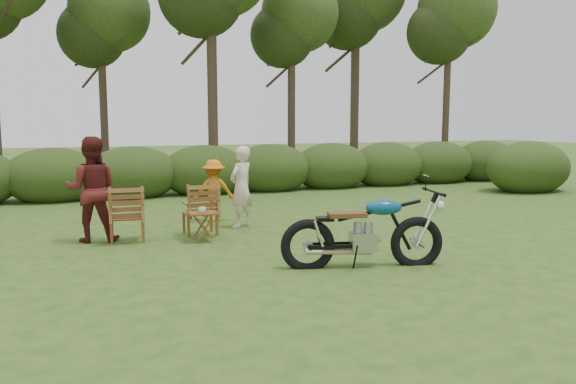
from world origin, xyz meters
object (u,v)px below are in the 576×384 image
object	(u,v)px
adult_b	(94,241)
side_table	(203,227)
lawn_chair_right	(200,234)
child	(214,221)
adult_a	(242,227)
motorcycle	(362,266)
lawn_chair_left	(128,241)
cup	(202,210)

from	to	relation	value
adult_b	side_table	bearing A→B (deg)	169.45
lawn_chair_right	child	bearing A→B (deg)	-114.23
adult_a	child	distance (m)	0.92
lawn_chair_right	adult_b	distance (m)	1.86
lawn_chair_right	side_table	xyz separation A→B (m)	(-0.08, -0.60, 0.26)
child	motorcycle	bearing A→B (deg)	112.46
adult_a	adult_b	distance (m)	2.79
adult_b	lawn_chair_right	bearing A→B (deg)	-172.03
adult_a	child	xyz separation A→B (m)	(-0.34, 0.86, 0.00)
lawn_chair_right	child	xyz separation A→B (m)	(0.58, 1.28, 0.00)
adult_b	child	distance (m)	2.70
motorcycle	child	xyz separation A→B (m)	(-1.09, 4.37, 0.00)
motorcycle	adult_a	xyz separation A→B (m)	(-0.75, 3.51, 0.00)
adult_b	adult_a	bearing A→B (deg)	-162.08
lawn_chair_right	adult_a	world-z (taller)	adult_a
side_table	adult_a	size ratio (longest dim) A/B	0.32
motorcycle	lawn_chair_left	xyz separation A→B (m)	(-2.97, 3.03, 0.00)
motorcycle	lawn_chair_right	distance (m)	3.51
cup	child	distance (m)	2.13
side_table	adult_a	xyz separation A→B (m)	(1.00, 1.03, -0.26)
side_table	motorcycle	bearing A→B (deg)	-54.80
adult_a	adult_b	size ratio (longest dim) A/B	0.88
cup	adult_b	world-z (taller)	adult_b
cup	adult_a	world-z (taller)	adult_a
lawn_chair_left	child	bearing A→B (deg)	-139.00
child	lawn_chair_right	bearing A→B (deg)	74.07
motorcycle	lawn_chair_left	size ratio (longest dim) A/B	2.32
adult_a	adult_b	world-z (taller)	adult_b
child	lawn_chair_left	bearing A→B (deg)	44.05
side_table	cup	xyz separation A→B (m)	(-0.02, -0.05, 0.31)
cup	adult_b	bearing A→B (deg)	156.23
lawn_chair_left	side_table	distance (m)	1.36
lawn_chair_right	lawn_chair_left	bearing A→B (deg)	2.86
motorcycle	side_table	bearing A→B (deg)	139.67
lawn_chair_right	lawn_chair_left	distance (m)	1.30
lawn_chair_left	child	size ratio (longest dim) A/B	0.75
lawn_chair_right	side_table	bearing A→B (deg)	82.46
lawn_chair_left	motorcycle	bearing A→B (deg)	139.89
adult_a	child	size ratio (longest dim) A/B	1.24
motorcycle	side_table	world-z (taller)	motorcycle
side_table	child	distance (m)	2.02
adult_a	adult_b	bearing A→B (deg)	-29.07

